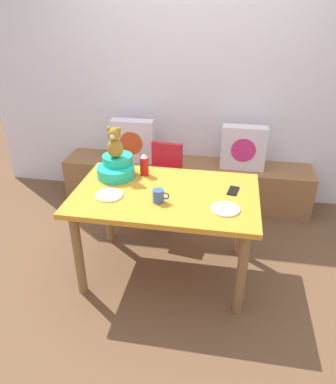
% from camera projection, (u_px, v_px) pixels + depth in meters
% --- Properties ---
extents(ground_plane, '(8.00, 8.00, 0.00)m').
position_uv_depth(ground_plane, '(166.00, 270.00, 3.03)').
color(ground_plane, brown).
extents(back_wall, '(4.40, 0.10, 2.60)m').
position_uv_depth(back_wall, '(191.00, 76.00, 3.67)').
color(back_wall, silver).
rests_on(back_wall, ground_plane).
extents(window_bench, '(2.60, 0.44, 0.46)m').
position_uv_depth(window_bench, '(185.00, 182.00, 3.94)').
color(window_bench, olive).
rests_on(window_bench, ground_plane).
extents(pillow_floral_left, '(0.44, 0.15, 0.44)m').
position_uv_depth(pillow_floral_left, '(133.00, 141.00, 3.80)').
color(pillow_floral_left, silver).
rests_on(pillow_floral_left, window_bench).
extents(pillow_floral_right, '(0.44, 0.15, 0.44)m').
position_uv_depth(pillow_floral_right, '(243.00, 148.00, 3.62)').
color(pillow_floral_right, silver).
rests_on(pillow_floral_right, window_bench).
extents(dining_table, '(1.36, 0.86, 0.74)m').
position_uv_depth(dining_table, '(166.00, 205.00, 2.73)').
color(dining_table, orange).
rests_on(dining_table, ground_plane).
extents(highchair, '(0.36, 0.48, 0.79)m').
position_uv_depth(highchair, '(163.00, 174.00, 3.45)').
color(highchair, red).
rests_on(highchair, ground_plane).
extents(infant_seat_teal, '(0.30, 0.33, 0.16)m').
position_uv_depth(infant_seat_teal, '(117.00, 168.00, 2.89)').
color(infant_seat_teal, '#1EC29B').
rests_on(infant_seat_teal, dining_table).
extents(teddy_bear, '(0.13, 0.12, 0.25)m').
position_uv_depth(teddy_bear, '(115.00, 143.00, 2.79)').
color(teddy_bear, olive).
rests_on(teddy_bear, infant_seat_teal).
extents(ketchup_bottle, '(0.07, 0.07, 0.18)m').
position_uv_depth(ketchup_bottle, '(144.00, 165.00, 2.90)').
color(ketchup_bottle, red).
rests_on(ketchup_bottle, dining_table).
extents(coffee_mug, '(0.12, 0.08, 0.09)m').
position_uv_depth(coffee_mug, '(159.00, 196.00, 2.53)').
color(coffee_mug, '#335999').
rests_on(coffee_mug, dining_table).
extents(dinner_plate_near, '(0.20, 0.20, 0.01)m').
position_uv_depth(dinner_plate_near, '(225.00, 209.00, 2.46)').
color(dinner_plate_near, white).
rests_on(dinner_plate_near, dining_table).
extents(dinner_plate_far, '(0.20, 0.20, 0.01)m').
position_uv_depth(dinner_plate_far, '(109.00, 195.00, 2.63)').
color(dinner_plate_far, white).
rests_on(dinner_plate_far, dining_table).
extents(cell_phone, '(0.09, 0.15, 0.01)m').
position_uv_depth(cell_phone, '(233.00, 191.00, 2.69)').
color(cell_phone, black).
rests_on(cell_phone, dining_table).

